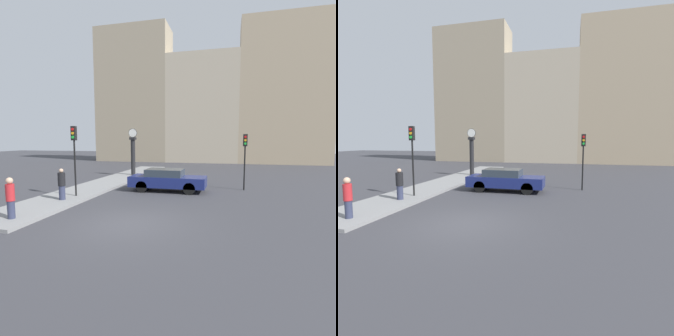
% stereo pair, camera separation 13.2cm
% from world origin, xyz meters
% --- Properties ---
extents(ground_plane, '(120.00, 120.00, 0.00)m').
position_xyz_m(ground_plane, '(0.00, 0.00, 0.00)').
color(ground_plane, '#38383D').
extents(sidewalk_corner, '(2.86, 21.73, 0.14)m').
position_xyz_m(sidewalk_corner, '(-5.02, 8.86, 0.07)').
color(sidewalk_corner, gray).
rests_on(sidewalk_corner, ground_plane).
extents(building_row, '(32.51, 5.00, 19.61)m').
position_xyz_m(building_row, '(-0.08, 29.60, 9.12)').
color(building_row, gray).
rests_on(building_row, ground_plane).
extents(sedan_car, '(4.72, 1.73, 1.39)m').
position_xyz_m(sedan_car, '(-0.08, 6.60, 0.73)').
color(sedan_car, navy).
rests_on(sedan_car, ground_plane).
extents(traffic_light_near, '(0.26, 0.24, 3.79)m').
position_xyz_m(traffic_light_near, '(-4.49, 3.47, 2.85)').
color(traffic_light_near, black).
rests_on(traffic_light_near, sidewalk_corner).
extents(traffic_light_far, '(0.26, 0.24, 3.56)m').
position_xyz_m(traffic_light_far, '(4.61, 8.11, 2.56)').
color(traffic_light_far, black).
rests_on(traffic_light_far, ground_plane).
extents(street_clock, '(0.77, 0.49, 4.05)m').
position_xyz_m(street_clock, '(-4.62, 12.53, 2.05)').
color(street_clock, black).
rests_on(street_clock, sidewalk_corner).
extents(pedestrian_black_jacket, '(0.36, 0.36, 1.61)m').
position_xyz_m(pedestrian_black_jacket, '(-4.64, 2.47, 0.94)').
color(pedestrian_black_jacket, '#2D334C').
rests_on(pedestrian_black_jacket, sidewalk_corner).
extents(pedestrian_red_top, '(0.32, 0.32, 1.62)m').
position_xyz_m(pedestrian_red_top, '(-4.52, -0.86, 0.97)').
color(pedestrian_red_top, '#2D334C').
rests_on(pedestrian_red_top, sidewalk_corner).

